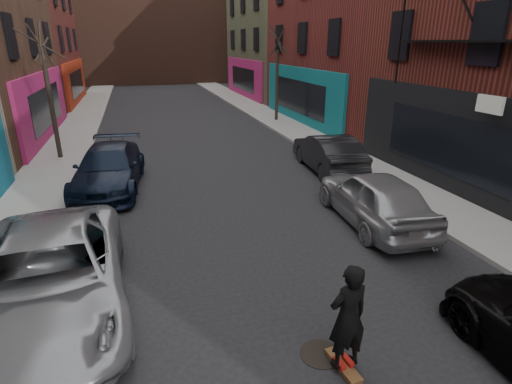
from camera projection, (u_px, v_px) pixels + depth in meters
sidewalk_left at (86, 115)px, 28.72m from camera, size 2.50×84.00×0.13m
sidewalk_right at (252, 107)px, 32.08m from camera, size 2.50×84.00×0.13m
building_far at (149, 25)px, 51.27m from camera, size 40.00×10.00×14.00m
tree_left_far at (47, 82)px, 16.81m from camera, size 2.00×2.00×6.50m
tree_right_far at (277, 66)px, 25.46m from camera, size 2.00×2.00×6.80m
parked_left_far at (51, 277)px, 7.53m from camera, size 3.07×6.00×1.62m
parked_left_end at (109, 168)px, 14.19m from camera, size 2.70×5.45×1.52m
parked_right_far at (374, 197)px, 11.45m from camera, size 2.19×4.77×1.58m
parked_right_end at (328, 153)px, 16.24m from camera, size 1.98×4.71×1.51m
skateboard at (343, 366)px, 6.46m from camera, size 0.30×0.82×0.10m
skateboarder at (348, 317)px, 6.13m from camera, size 0.70×0.50×1.82m
manhole at (320, 354)px, 6.77m from camera, size 0.89×0.89×0.01m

